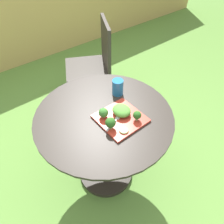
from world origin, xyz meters
name	(u,v)px	position (x,y,z in m)	size (l,w,h in m)	color
ground_plane	(106,172)	(0.00, 0.00, 0.00)	(12.00, 12.00, 0.00)	#568438
patio_table	(105,141)	(0.00, 0.00, 0.44)	(0.85, 0.85, 0.71)	#28231E
patio_chair	(96,60)	(0.51, 0.82, 0.53)	(0.60, 0.60, 0.90)	#332D28
salad_plate	(120,118)	(0.05, -0.10, 0.72)	(0.26, 0.26, 0.01)	#AD3323
drinking_glass	(118,88)	(0.19, 0.10, 0.76)	(0.07, 0.07, 0.11)	#236BA8
fork	(115,121)	(0.01, -0.10, 0.73)	(0.15, 0.07, 0.00)	silver
lettuce_mound	(122,110)	(0.08, -0.07, 0.75)	(0.10, 0.12, 0.05)	#519338
broccoli_floret_0	(111,123)	(-0.04, -0.12, 0.77)	(0.06, 0.06, 0.07)	#99B770
broccoli_floret_1	(137,115)	(0.11, -0.17, 0.76)	(0.05, 0.05, 0.06)	#99B770
broccoli_floret_2	(103,113)	(-0.02, -0.03, 0.76)	(0.06, 0.06, 0.06)	#99B770
cucumber_slice_0	(124,130)	(0.00, -0.18, 0.73)	(0.05, 0.05, 0.01)	#8EB766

